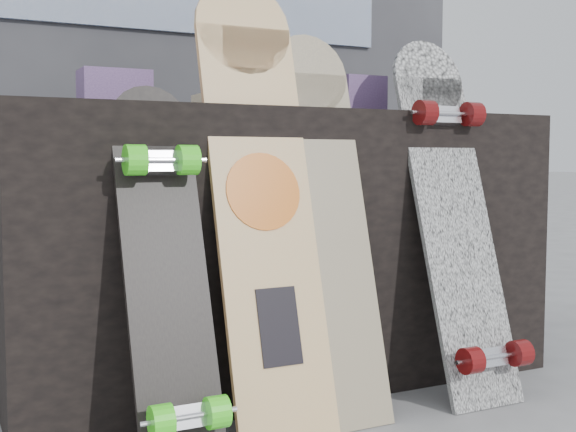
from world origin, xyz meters
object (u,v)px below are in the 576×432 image
longboard_celtic (327,211)px  longboard_cascadia (455,209)px  vendor_table (277,246)px  skateboard_dark (167,263)px  longboard_geisha (261,186)px

longboard_celtic → longboard_cascadia: (0.40, -0.02, -0.01)m
vendor_table → skateboard_dark: bearing=-139.2°
vendor_table → longboard_geisha: 0.43m
longboard_celtic → longboard_cascadia: longboard_cascadia is taller
longboard_celtic → skateboard_dark: 0.46m
longboard_celtic → longboard_cascadia: size_ratio=0.98×
vendor_table → longboard_geisha: longboard_geisha is taller
longboard_geisha → longboard_celtic: bearing=-6.0°
longboard_geisha → longboard_cascadia: (0.58, -0.03, -0.07)m
longboard_celtic → skateboard_dark: (-0.44, -0.06, -0.10)m
vendor_table → longboard_celtic: size_ratio=1.60×
longboard_cascadia → vendor_table: bearing=136.8°
longboard_geisha → skateboard_dark: size_ratio=1.35×
longboard_cascadia → skateboard_dark: (-0.85, -0.04, -0.09)m
longboard_geisha → longboard_celtic: 0.19m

